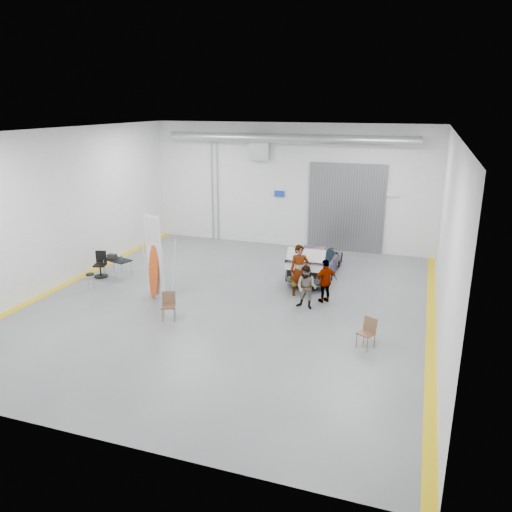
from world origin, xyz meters
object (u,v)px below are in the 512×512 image
(folding_chair_far, at_px, (366,339))
(shop_stool, at_px, (91,282))
(sedan_car, at_px, (316,260))
(person_b, at_px, (307,287))
(surfboard_display, at_px, (156,264))
(person_a, at_px, (299,270))
(work_table, at_px, (116,259))
(person_c, at_px, (325,281))
(folding_chair_near, at_px, (169,312))
(office_chair, at_px, (101,266))

(folding_chair_far, xyz_separation_m, shop_stool, (-10.54, 1.41, 0.04))
(sedan_car, distance_m, person_b, 3.64)
(shop_stool, bearing_deg, folding_chair_far, -7.61)
(person_b, relative_size, surfboard_display, 0.47)
(folding_chair_far, bearing_deg, person_a, 156.46)
(person_b, bearing_deg, surfboard_display, -161.46)
(sedan_car, relative_size, person_b, 2.82)
(person_b, height_order, work_table, person_b)
(person_c, distance_m, shop_stool, 8.90)
(folding_chair_near, bearing_deg, person_a, 22.67)
(person_b, xyz_separation_m, office_chair, (-8.77, 0.54, -0.32))
(person_b, xyz_separation_m, folding_chair_near, (-4.07, -2.40, -0.49))
(person_b, distance_m, folding_chair_far, 3.33)
(folding_chair_near, distance_m, work_table, 5.17)
(person_c, distance_m, surfboard_display, 6.11)
(folding_chair_near, bearing_deg, office_chair, 125.64)
(folding_chair_far, bearing_deg, office_chair, -167.74)
(sedan_car, bearing_deg, shop_stool, 29.69)
(folding_chair_far, relative_size, work_table, 0.69)
(work_table, distance_m, office_chair, 0.70)
(person_a, distance_m, office_chair, 8.26)
(folding_chair_near, height_order, office_chair, office_chair)
(folding_chair_near, xyz_separation_m, shop_stool, (-4.15, 1.49, 0.04))
(folding_chair_far, bearing_deg, work_table, -169.45)
(person_a, xyz_separation_m, folding_chair_near, (-3.53, -3.53, -0.68))
(person_c, bearing_deg, work_table, -42.33)
(surfboard_display, distance_m, shop_stool, 3.03)
(sedan_car, height_order, shop_stool, sedan_car)
(folding_chair_near, bearing_deg, surfboard_display, 107.34)
(office_chair, bearing_deg, person_a, -12.53)
(surfboard_display, bearing_deg, shop_stool, -154.81)
(person_c, distance_m, folding_chair_near, 5.60)
(folding_chair_far, distance_m, office_chair, 11.46)
(person_c, relative_size, work_table, 1.21)
(person_c, bearing_deg, sedan_car, -113.92)
(surfboard_display, xyz_separation_m, office_chair, (-3.41, 1.38, -0.87))
(person_b, xyz_separation_m, shop_stool, (-8.21, -0.92, -0.45))
(folding_chair_near, height_order, folding_chair_far, folding_chair_near)
(folding_chair_near, bearing_deg, sedan_car, 36.68)
(surfboard_display, bearing_deg, person_c, 39.34)
(sedan_car, height_order, surfboard_display, surfboard_display)
(person_a, height_order, work_table, person_a)
(person_a, xyz_separation_m, shop_stool, (-7.68, -2.04, -0.64))
(sedan_car, bearing_deg, work_table, 20.00)
(sedan_car, xyz_separation_m, office_chair, (-8.31, -3.07, -0.17))
(office_chair, bearing_deg, shop_stool, -85.83)
(surfboard_display, relative_size, office_chair, 3.15)
(sedan_car, xyz_separation_m, folding_chair_far, (2.79, -5.93, -0.35))
(sedan_car, xyz_separation_m, folding_chair_near, (-3.61, -6.01, -0.35))
(person_a, distance_m, person_b, 1.26)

